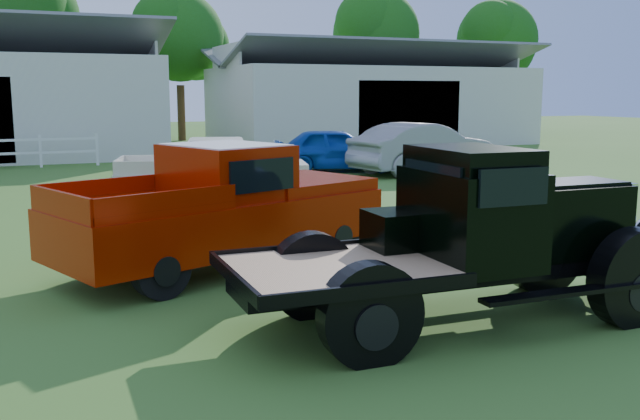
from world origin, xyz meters
name	(u,v)px	position (x,y,z in m)	size (l,w,h in m)	color
ground	(342,305)	(0.00, 0.00, 0.00)	(120.00, 120.00, 0.00)	#3D6A23
shed_right	(369,95)	(14.00, 27.00, 2.60)	(16.80, 9.20, 5.20)	#B9B9B9
tree_b	(5,35)	(-4.00, 34.00, 5.75)	(6.90, 6.90, 11.50)	#1D570F
tree_c	(180,61)	(5.00, 33.00, 4.50)	(5.40, 5.40, 9.00)	#1D570F
tree_d	(376,57)	(18.00, 34.00, 5.00)	(6.00, 6.00, 10.00)	#1D570F
tree_e	(496,62)	(26.00, 32.00, 4.75)	(5.70, 5.70, 9.50)	#1D570F
vintage_flatbed	(462,236)	(1.01, -1.16, 1.04)	(5.26, 2.08, 2.08)	black
red_pickup	(221,206)	(-0.90, 2.53, 0.98)	(5.36, 2.06, 1.96)	#931401
white_pickup	(213,176)	(0.36, 7.92, 0.82)	(4.45, 1.73, 1.64)	beige
misc_car_blue	(336,149)	(6.50, 14.62, 0.76)	(1.80, 4.46, 1.52)	#0C41A8
misc_car_grey	(423,148)	(8.92, 12.86, 0.85)	(1.81, 5.19, 1.71)	gray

